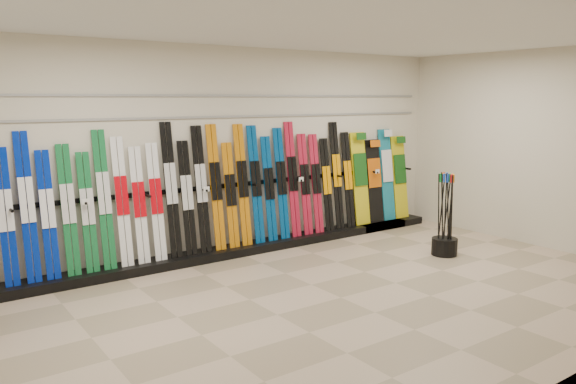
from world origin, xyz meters
TOP-DOWN VIEW (x-y plane):
  - floor at (0.00, 0.00)m, footprint 8.00×8.00m
  - back_wall at (0.00, 2.50)m, footprint 8.00×0.00m
  - right_wall at (4.00, 0.00)m, footprint 0.00×5.00m
  - ceiling at (0.00, 0.00)m, footprint 8.00×8.00m
  - ski_rack_base at (0.22, 2.28)m, footprint 8.00×0.40m
  - skis at (-0.44, 2.35)m, footprint 5.38×0.27m
  - snowboards at (2.92, 2.36)m, footprint 1.28×0.25m
  - pole_bin at (2.40, 0.48)m, footprint 0.37×0.37m
  - ski_poles at (2.40, 0.48)m, footprint 0.27×0.33m
  - slatwall_rail_0 at (0.00, 2.48)m, footprint 7.60×0.02m
  - slatwall_rail_1 at (0.00, 2.48)m, footprint 7.60×0.02m

SIDE VIEW (x-z plane):
  - floor at x=0.00m, z-range 0.00..0.00m
  - ski_rack_base at x=0.22m, z-range 0.00..0.12m
  - pole_bin at x=2.40m, z-range 0.00..0.25m
  - ski_poles at x=2.40m, z-range 0.02..1.20m
  - snowboards at x=2.92m, z-range 0.08..1.68m
  - skis at x=-0.44m, z-range 0.03..1.86m
  - back_wall at x=0.00m, z-range -2.50..5.50m
  - right_wall at x=4.00m, z-range -1.00..4.00m
  - slatwall_rail_0 at x=0.00m, z-range 1.98..2.02m
  - slatwall_rail_1 at x=0.00m, z-range 2.28..2.31m
  - ceiling at x=0.00m, z-range 3.00..3.00m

